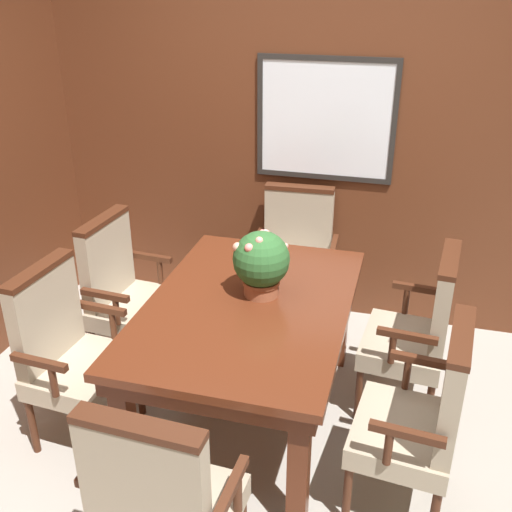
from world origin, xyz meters
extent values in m
plane|color=#A39E93|center=(0.00, 0.00, 0.00)|extent=(14.00, 14.00, 0.00)
cube|color=#5B2D19|center=(0.00, 1.62, 1.23)|extent=(7.20, 0.06, 2.45)
cube|color=white|center=(0.08, 1.58, 1.43)|extent=(0.85, 0.01, 0.74)
cube|color=#282623|center=(0.08, 1.58, 1.82)|extent=(0.92, 0.02, 0.04)
cube|color=#282623|center=(0.08, 1.58, 1.04)|extent=(0.92, 0.02, 0.04)
cube|color=#282623|center=(-0.37, 1.58, 1.43)|extent=(0.04, 0.02, 0.74)
cube|color=#282623|center=(0.52, 1.58, 1.43)|extent=(0.03, 0.02, 0.74)
cube|color=#562614|center=(-0.49, -0.40, 0.36)|extent=(0.09, 0.09, 0.71)
cube|color=#562614|center=(0.33, -0.40, 0.36)|extent=(0.09, 0.09, 0.71)
cube|color=#562614|center=(-0.49, 0.93, 0.36)|extent=(0.09, 0.09, 0.71)
cube|color=#562614|center=(0.33, 0.93, 0.36)|extent=(0.09, 0.09, 0.71)
cube|color=#562614|center=(-0.08, 0.26, 0.67)|extent=(0.98, 1.48, 0.09)
cube|color=#562614|center=(-0.08, 0.26, 0.74)|extent=(1.04, 1.54, 0.04)
cylinder|color=#472314|center=(-0.32, -0.58, 0.17)|extent=(0.04, 0.04, 0.35)
cube|color=tan|center=(-0.10, -0.78, 0.40)|extent=(0.54, 0.47, 0.11)
cube|color=tan|center=(-0.11, -0.96, 0.71)|extent=(0.48, 0.10, 0.50)
cube|color=#472314|center=(-0.11, -0.96, 0.97)|extent=(0.48, 0.11, 0.03)
cylinder|color=#472314|center=(0.17, -0.76, 0.55)|extent=(0.04, 0.04, 0.18)
cube|color=#472314|center=(0.16, -0.83, 0.64)|extent=(0.05, 0.31, 0.04)
cylinder|color=#472314|center=(-0.36, -0.74, 0.55)|extent=(0.04, 0.04, 0.18)
cube|color=#472314|center=(-0.37, -0.80, 0.64)|extent=(0.05, 0.31, 0.04)
cylinder|color=#472314|center=(0.56, 0.87, 0.17)|extent=(0.04, 0.04, 0.35)
cylinder|color=#472314|center=(0.52, 0.41, 0.17)|extent=(0.04, 0.04, 0.35)
cylinder|color=#472314|center=(0.94, 0.83, 0.17)|extent=(0.04, 0.04, 0.35)
cylinder|color=#472314|center=(0.90, 0.38, 0.17)|extent=(0.04, 0.04, 0.35)
cube|color=tan|center=(0.73, 0.62, 0.40)|extent=(0.49, 0.55, 0.11)
cube|color=tan|center=(0.91, 0.61, 0.71)|extent=(0.12, 0.48, 0.50)
cube|color=#472314|center=(0.91, 0.61, 0.97)|extent=(0.13, 0.48, 0.03)
cylinder|color=#472314|center=(0.72, 0.89, 0.55)|extent=(0.04, 0.04, 0.18)
cube|color=#472314|center=(0.78, 0.89, 0.64)|extent=(0.31, 0.06, 0.04)
cylinder|color=#472314|center=(0.67, 0.36, 0.55)|extent=(0.04, 0.04, 0.18)
cube|color=#472314|center=(0.74, 0.35, 0.64)|extent=(0.31, 0.06, 0.04)
cylinder|color=#472314|center=(-0.72, -0.32, 0.17)|extent=(0.04, 0.04, 0.35)
cylinder|color=#472314|center=(-0.69, 0.14, 0.17)|extent=(0.04, 0.04, 0.35)
cylinder|color=#472314|center=(-1.10, -0.29, 0.17)|extent=(0.04, 0.04, 0.35)
cylinder|color=#472314|center=(-1.07, 0.17, 0.17)|extent=(0.04, 0.04, 0.35)
cube|color=tan|center=(-0.89, -0.07, 0.40)|extent=(0.48, 0.55, 0.11)
cube|color=tan|center=(-1.07, -0.06, 0.71)|extent=(0.12, 0.48, 0.50)
cube|color=#472314|center=(-1.07, -0.06, 0.97)|extent=(0.12, 0.48, 0.03)
cylinder|color=#472314|center=(-0.88, -0.34, 0.55)|extent=(0.04, 0.04, 0.18)
cube|color=#472314|center=(-0.95, -0.34, 0.64)|extent=(0.31, 0.06, 0.04)
cylinder|color=#472314|center=(-0.84, 0.19, 0.55)|extent=(0.04, 0.04, 0.18)
cube|color=#472314|center=(-0.91, 0.19, 0.64)|extent=(0.31, 0.06, 0.04)
cylinder|color=#472314|center=(0.59, 0.14, 0.17)|extent=(0.04, 0.04, 0.35)
cylinder|color=#472314|center=(0.55, -0.31, 0.17)|extent=(0.04, 0.04, 0.35)
cylinder|color=#472314|center=(0.97, 0.10, 0.17)|extent=(0.04, 0.04, 0.35)
cube|color=tan|center=(0.76, -0.11, 0.40)|extent=(0.49, 0.56, 0.11)
cube|color=tan|center=(0.94, -0.12, 0.71)|extent=(0.13, 0.48, 0.50)
cube|color=#472314|center=(0.94, -0.12, 0.97)|extent=(0.13, 0.48, 0.03)
cylinder|color=#472314|center=(0.75, 0.16, 0.55)|extent=(0.04, 0.04, 0.18)
cube|color=#472314|center=(0.82, 0.16, 0.64)|extent=(0.31, 0.07, 0.04)
cylinder|color=#472314|center=(0.70, -0.37, 0.55)|extent=(0.04, 0.04, 0.18)
cube|color=#472314|center=(0.76, -0.37, 0.64)|extent=(0.31, 0.07, 0.04)
cylinder|color=#472314|center=(-0.27, 1.11, 0.17)|extent=(0.04, 0.04, 0.35)
cylinder|color=#472314|center=(0.18, 1.13, 0.17)|extent=(0.04, 0.04, 0.35)
cylinder|color=#472314|center=(-0.29, 1.49, 0.17)|extent=(0.04, 0.04, 0.35)
cylinder|color=#472314|center=(0.17, 1.51, 0.17)|extent=(0.04, 0.04, 0.35)
cube|color=tan|center=(-0.05, 1.31, 0.40)|extent=(0.53, 0.46, 0.11)
cube|color=tan|center=(-0.06, 1.49, 0.71)|extent=(0.48, 0.10, 0.50)
cube|color=#472314|center=(-0.06, 1.49, 0.97)|extent=(0.48, 0.11, 0.03)
cylinder|color=#472314|center=(-0.32, 1.26, 0.55)|extent=(0.04, 0.04, 0.18)
cube|color=#472314|center=(-0.32, 1.33, 0.64)|extent=(0.05, 0.31, 0.04)
cylinder|color=#472314|center=(0.21, 1.29, 0.55)|extent=(0.04, 0.04, 0.18)
cube|color=#472314|center=(0.21, 1.35, 0.64)|extent=(0.05, 0.31, 0.04)
cylinder|color=#472314|center=(-0.73, 0.35, 0.17)|extent=(0.04, 0.04, 0.35)
cylinder|color=#472314|center=(-0.70, 0.81, 0.17)|extent=(0.04, 0.04, 0.35)
cylinder|color=#472314|center=(-1.11, 0.38, 0.17)|extent=(0.04, 0.04, 0.35)
cylinder|color=#472314|center=(-1.08, 0.84, 0.17)|extent=(0.04, 0.04, 0.35)
cube|color=tan|center=(-0.90, 0.60, 0.40)|extent=(0.48, 0.55, 0.11)
cube|color=tan|center=(-1.08, 0.61, 0.71)|extent=(0.12, 0.48, 0.50)
cube|color=#472314|center=(-1.08, 0.61, 0.97)|extent=(0.12, 0.48, 0.03)
cylinder|color=#472314|center=(-0.89, 0.33, 0.55)|extent=(0.04, 0.04, 0.18)
cube|color=#472314|center=(-0.96, 0.33, 0.64)|extent=(0.31, 0.06, 0.04)
cylinder|color=#472314|center=(-0.85, 0.86, 0.55)|extent=(0.04, 0.04, 0.18)
cube|color=#472314|center=(-0.92, 0.86, 0.64)|extent=(0.31, 0.06, 0.04)
cylinder|color=#9E5638|center=(-0.04, 0.37, 0.80)|extent=(0.18, 0.18, 0.09)
cylinder|color=#9E5638|center=(-0.04, 0.37, 0.84)|extent=(0.20, 0.20, 0.02)
sphere|color=#2D602D|center=(-0.04, 0.37, 0.97)|extent=(0.30, 0.30, 0.30)
sphere|color=#F39E8F|center=(0.07, 0.44, 1.02)|extent=(0.04, 0.04, 0.04)
sphere|color=pink|center=(-0.06, 0.45, 1.08)|extent=(0.04, 0.04, 0.04)
sphere|color=#FCA08B|center=(-0.03, 0.31, 1.10)|extent=(0.04, 0.04, 0.04)
sphere|color=#FE8C81|center=(-0.08, 0.28, 1.07)|extent=(0.05, 0.05, 0.05)
sphere|color=pink|center=(-0.04, 0.47, 1.07)|extent=(0.05, 0.05, 0.05)
sphere|color=#E5A689|center=(-0.16, 0.33, 1.04)|extent=(0.05, 0.05, 0.05)
camera|label=1|loc=(0.66, -2.33, 2.32)|focal=42.00mm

